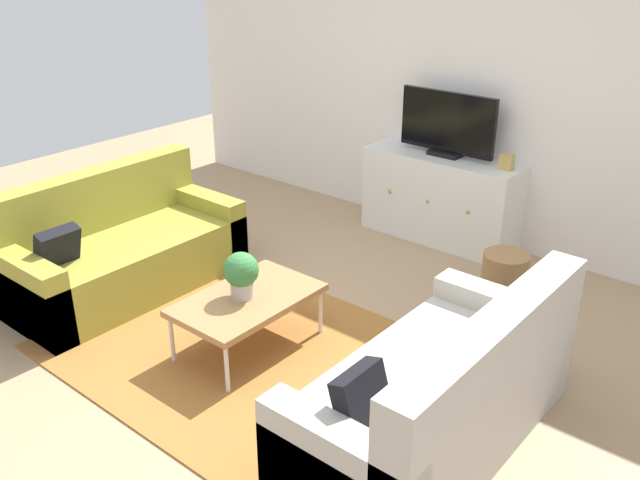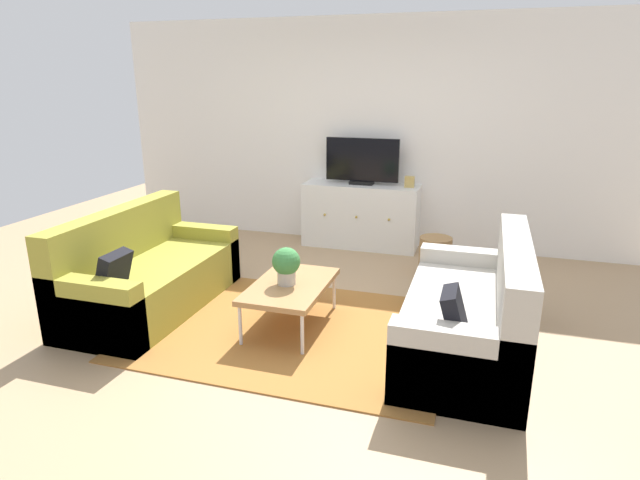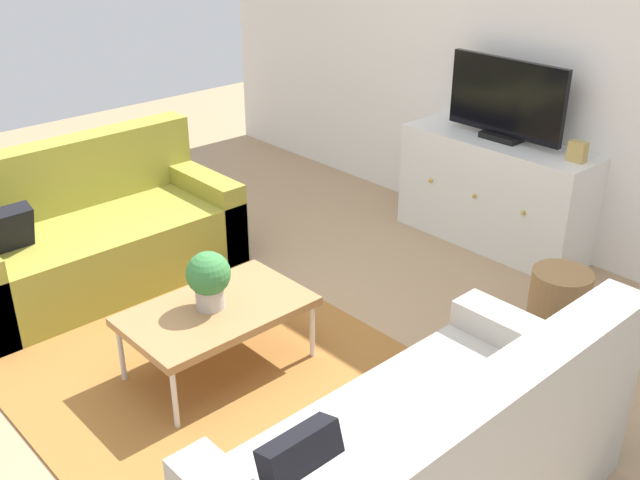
{
  "view_description": "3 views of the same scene",
  "coord_description": "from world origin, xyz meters",
  "px_view_note": "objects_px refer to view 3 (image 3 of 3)",
  "views": [
    {
      "loc": [
        2.83,
        -2.8,
        2.57
      ],
      "look_at": [
        0.0,
        0.6,
        0.56
      ],
      "focal_mm": 38.77,
      "sensor_mm": 36.0,
      "label": 1
    },
    {
      "loc": [
        1.41,
        -3.91,
        2.01
      ],
      "look_at": [
        0.0,
        0.6,
        0.56
      ],
      "focal_mm": 29.94,
      "sensor_mm": 36.0,
      "label": 2
    },
    {
      "loc": [
        2.75,
        -1.92,
        2.38
      ],
      "look_at": [
        0.0,
        0.6,
        0.56
      ],
      "focal_mm": 41.63,
      "sensor_mm": 36.0,
      "label": 3
    }
  ],
  "objects_px": {
    "coffee_table": "(217,312)",
    "tv_console": "(494,192)",
    "mantel_clock": "(577,152)",
    "couch_left_side": "(90,238)",
    "flat_screen_tv": "(506,100)",
    "wicker_basket": "(558,303)",
    "potted_plant": "(209,278)",
    "couch_right_side": "(436,475)"
  },
  "relations": [
    {
      "from": "coffee_table",
      "to": "tv_console",
      "type": "relative_size",
      "value": 0.68
    },
    {
      "from": "coffee_table",
      "to": "wicker_basket",
      "type": "height_order",
      "value": "wicker_basket"
    },
    {
      "from": "couch_right_side",
      "to": "tv_console",
      "type": "bearing_deg",
      "value": 121.19
    },
    {
      "from": "flat_screen_tv",
      "to": "coffee_table",
      "type": "bearing_deg",
      "value": -91.02
    },
    {
      "from": "coffee_table",
      "to": "potted_plant",
      "type": "xyz_separation_m",
      "value": [
        -0.02,
        -0.02,
        0.2
      ]
    },
    {
      "from": "coffee_table",
      "to": "couch_left_side",
      "type": "bearing_deg",
      "value": -179.27
    },
    {
      "from": "couch_right_side",
      "to": "tv_console",
      "type": "xyz_separation_m",
      "value": [
        -1.44,
        2.37,
        0.09
      ]
    },
    {
      "from": "coffee_table",
      "to": "wicker_basket",
      "type": "relative_size",
      "value": 2.38
    },
    {
      "from": "tv_console",
      "to": "wicker_basket",
      "type": "distance_m",
      "value": 1.23
    },
    {
      "from": "couch_left_side",
      "to": "coffee_table",
      "type": "xyz_separation_m",
      "value": [
        1.4,
        0.02,
        0.06
      ]
    },
    {
      "from": "tv_console",
      "to": "mantel_clock",
      "type": "height_order",
      "value": "mantel_clock"
    },
    {
      "from": "potted_plant",
      "to": "tv_console",
      "type": "bearing_deg",
      "value": 88.38
    },
    {
      "from": "couch_left_side",
      "to": "flat_screen_tv",
      "type": "height_order",
      "value": "flat_screen_tv"
    },
    {
      "from": "coffee_table",
      "to": "tv_console",
      "type": "height_order",
      "value": "tv_console"
    },
    {
      "from": "couch_right_side",
      "to": "wicker_basket",
      "type": "xyz_separation_m",
      "value": [
        -0.46,
        1.66,
        -0.09
      ]
    },
    {
      "from": "flat_screen_tv",
      "to": "couch_right_side",
      "type": "bearing_deg",
      "value": -59.02
    },
    {
      "from": "couch_left_side",
      "to": "couch_right_side",
      "type": "distance_m",
      "value": 2.88
    },
    {
      "from": "coffee_table",
      "to": "flat_screen_tv",
      "type": "height_order",
      "value": "flat_screen_tv"
    },
    {
      "from": "coffee_table",
      "to": "flat_screen_tv",
      "type": "xyz_separation_m",
      "value": [
        0.04,
        2.38,
        0.69
      ]
    },
    {
      "from": "flat_screen_tv",
      "to": "mantel_clock",
      "type": "xyz_separation_m",
      "value": [
        0.58,
        -0.02,
        -0.21
      ]
    },
    {
      "from": "coffee_table",
      "to": "mantel_clock",
      "type": "bearing_deg",
      "value": 75.29
    },
    {
      "from": "couch_right_side",
      "to": "tv_console",
      "type": "distance_m",
      "value": 2.78
    },
    {
      "from": "tv_console",
      "to": "coffee_table",
      "type": "bearing_deg",
      "value": -91.03
    },
    {
      "from": "potted_plant",
      "to": "flat_screen_tv",
      "type": "relative_size",
      "value": 0.35
    },
    {
      "from": "couch_left_side",
      "to": "potted_plant",
      "type": "height_order",
      "value": "couch_left_side"
    },
    {
      "from": "potted_plant",
      "to": "wicker_basket",
      "type": "relative_size",
      "value": 0.78
    },
    {
      "from": "potted_plant",
      "to": "wicker_basket",
      "type": "xyz_separation_m",
      "value": [
        1.05,
        1.66,
        -0.36
      ]
    },
    {
      "from": "potted_plant",
      "to": "tv_console",
      "type": "distance_m",
      "value": 2.38
    },
    {
      "from": "couch_left_side",
      "to": "flat_screen_tv",
      "type": "relative_size",
      "value": 2.02
    },
    {
      "from": "mantel_clock",
      "to": "tv_console",
      "type": "bearing_deg",
      "value": -180.0
    },
    {
      "from": "mantel_clock",
      "to": "potted_plant",
      "type": "bearing_deg",
      "value": -105.14
    },
    {
      "from": "couch_right_side",
      "to": "flat_screen_tv",
      "type": "xyz_separation_m",
      "value": [
        -1.44,
        2.39,
        0.75
      ]
    },
    {
      "from": "coffee_table",
      "to": "potted_plant",
      "type": "distance_m",
      "value": 0.2
    },
    {
      "from": "coffee_table",
      "to": "tv_console",
      "type": "distance_m",
      "value": 2.36
    },
    {
      "from": "tv_console",
      "to": "couch_right_side",
      "type": "bearing_deg",
      "value": -58.81
    },
    {
      "from": "couch_left_side",
      "to": "couch_right_side",
      "type": "bearing_deg",
      "value": 0.0
    },
    {
      "from": "wicker_basket",
      "to": "couch_left_side",
      "type": "bearing_deg",
      "value": -145.57
    },
    {
      "from": "potted_plant",
      "to": "flat_screen_tv",
      "type": "distance_m",
      "value": 2.45
    },
    {
      "from": "tv_console",
      "to": "wicker_basket",
      "type": "height_order",
      "value": "tv_console"
    },
    {
      "from": "tv_console",
      "to": "couch_left_side",
      "type": "bearing_deg",
      "value": -121.21
    },
    {
      "from": "mantel_clock",
      "to": "wicker_basket",
      "type": "relative_size",
      "value": 0.32
    },
    {
      "from": "flat_screen_tv",
      "to": "mantel_clock",
      "type": "distance_m",
      "value": 0.61
    }
  ]
}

